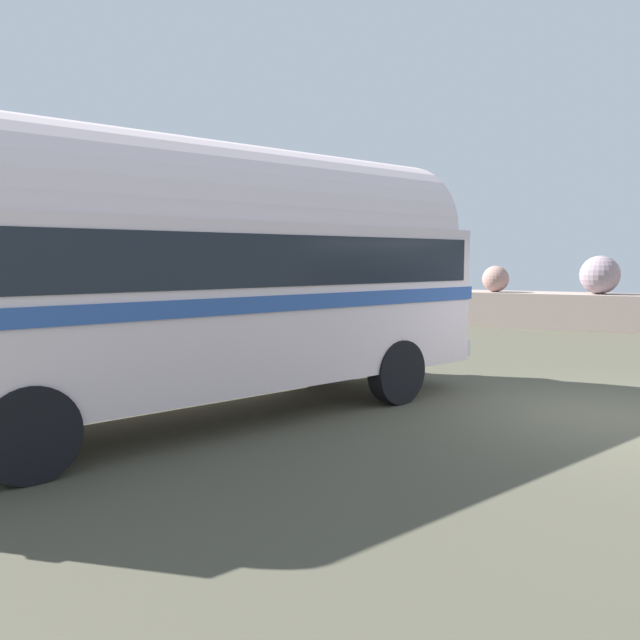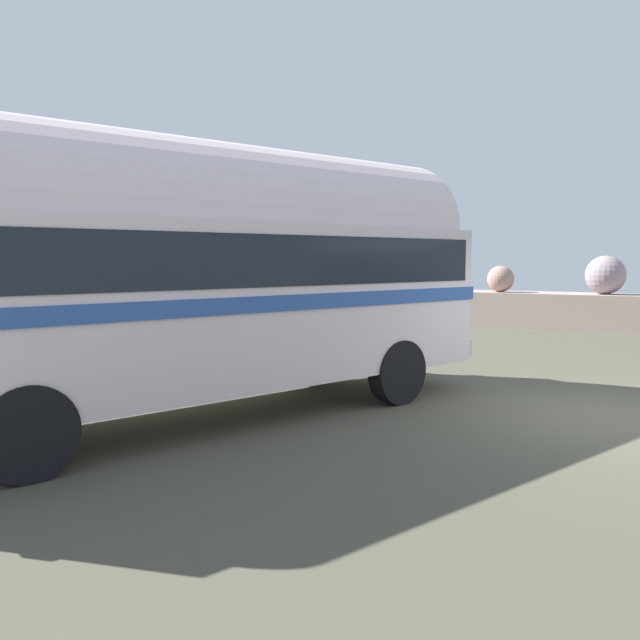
# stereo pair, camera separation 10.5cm
# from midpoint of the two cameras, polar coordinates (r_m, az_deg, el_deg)

# --- Properties ---
(ground) EXTENTS (32.00, 26.00, 0.02)m
(ground) POSITION_cam_midpoint_polar(r_m,az_deg,el_deg) (9.74, 24.95, -7.91)
(ground) COLOR #484738
(breakwater) EXTENTS (31.36, 2.37, 2.37)m
(breakwater) POSITION_cam_midpoint_polar(r_m,az_deg,el_deg) (21.35, 26.36, 1.04)
(breakwater) COLOR gray
(breakwater) RESTS_ON ground
(vintage_coach) EXTENTS (5.47, 8.85, 3.70)m
(vintage_coach) POSITION_cam_midpoint_polar(r_m,az_deg,el_deg) (8.74, -9.89, 4.55)
(vintage_coach) COLOR black
(vintage_coach) RESTS_ON ground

